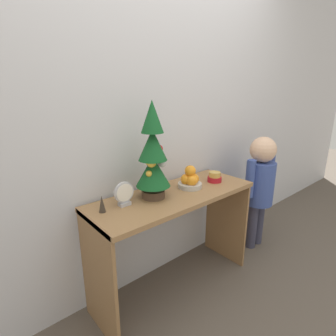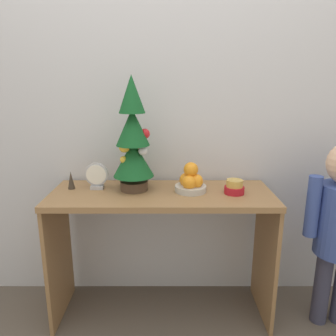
{
  "view_description": "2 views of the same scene",
  "coord_description": "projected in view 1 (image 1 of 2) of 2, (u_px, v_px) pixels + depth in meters",
  "views": [
    {
      "loc": [
        -1.07,
        -0.95,
        1.36
      ],
      "look_at": [
        -0.04,
        0.24,
        0.89
      ],
      "focal_mm": 28.0,
      "sensor_mm": 36.0,
      "label": 1
    },
    {
      "loc": [
        0.03,
        -1.4,
        1.28
      ],
      "look_at": [
        0.03,
        0.21,
        0.85
      ],
      "focal_mm": 35.0,
      "sensor_mm": 36.0,
      "label": 2
    }
  ],
  "objects": [
    {
      "name": "ground_plane",
      "position": [
        196.0,
        303.0,
        1.75
      ],
      "size": [
        12.0,
        12.0,
        0.0
      ],
      "primitive_type": "plane",
      "color": "brown"
    },
    {
      "name": "back_wall",
      "position": [
        149.0,
        108.0,
        1.74
      ],
      "size": [
        7.0,
        0.05,
        2.5
      ],
      "primitive_type": "cube",
      "color": "silver",
      "rests_on": "ground_plane"
    },
    {
      "name": "console_table",
      "position": [
        175.0,
        216.0,
        1.75
      ],
      "size": [
        1.15,
        0.43,
        0.72
      ],
      "color": "olive",
      "rests_on": "ground_plane"
    },
    {
      "name": "mini_tree",
      "position": [
        153.0,
        155.0,
        1.56
      ],
      "size": [
        0.21,
        0.21,
        0.59
      ],
      "color": "#4C3828",
      "rests_on": "console_table"
    },
    {
      "name": "fruit_bowl",
      "position": [
        190.0,
        180.0,
        1.79
      ],
      "size": [
        0.16,
        0.16,
        0.16
      ],
      "color": "#B7B2A8",
      "rests_on": "console_table"
    },
    {
      "name": "singing_bowl",
      "position": [
        215.0,
        177.0,
        1.91
      ],
      "size": [
        0.1,
        0.1,
        0.07
      ],
      "color": "#AD1923",
      "rests_on": "console_table"
    },
    {
      "name": "desk_clock",
      "position": [
        124.0,
        194.0,
        1.5
      ],
      "size": [
        0.12,
        0.04,
        0.14
      ],
      "color": "#B2B2B7",
      "rests_on": "console_table"
    },
    {
      "name": "figurine",
      "position": [
        102.0,
        204.0,
        1.42
      ],
      "size": [
        0.04,
        0.04,
        0.1
      ],
      "color": "#382D23",
      "rests_on": "console_table"
    },
    {
      "name": "child_figure",
      "position": [
        260.0,
        181.0,
        2.24
      ],
      "size": [
        0.38,
        0.24,
        1.0
      ],
      "color": "#38384C",
      "rests_on": "ground_plane"
    }
  ]
}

